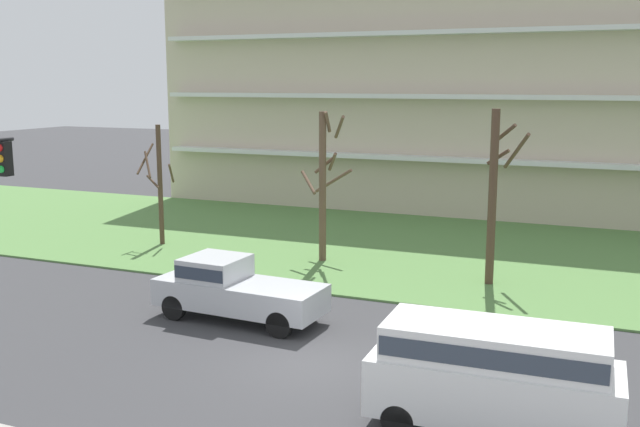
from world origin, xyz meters
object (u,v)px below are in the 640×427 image
Objects in this scene: tree_left at (324,182)px; van_white_center_left at (493,371)px; tree_far_left at (159,183)px; pickup_silver_near_left at (233,288)px; tree_center at (494,193)px.

van_white_center_left is at bearing -54.05° from tree_left.
tree_left is at bearing 0.38° from tree_far_left.
van_white_center_left is at bearing -36.02° from tree_far_left.
pickup_silver_near_left is at bearing -43.79° from tree_far_left.
van_white_center_left is (9.04, -12.47, -1.96)m from tree_left.
tree_left is 8.30m from pickup_silver_near_left.
tree_far_left is 1.00× the size of pickup_silver_near_left.
tree_far_left is at bearing -40.89° from pickup_silver_near_left.
pickup_silver_near_left is 9.92m from van_white_center_left.
tree_left is 7.09m from tree_center.
tree_center is 1.23× the size of van_white_center_left.
tree_center is at bearing -7.25° from tree_left.
van_white_center_left reaches higher than pickup_silver_near_left.
tree_far_left is at bearing -179.62° from tree_left.
tree_far_left is 1.05× the size of van_white_center_left.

